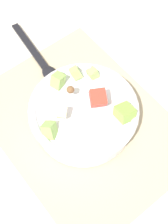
% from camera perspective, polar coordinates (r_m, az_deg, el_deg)
% --- Properties ---
extents(ground_plane, '(2.40, 2.40, 0.00)m').
position_cam_1_polar(ground_plane, '(0.80, -0.36, -2.09)').
color(ground_plane, silver).
extents(placemat, '(0.48, 0.37, 0.01)m').
position_cam_1_polar(placemat, '(0.80, -0.36, -1.99)').
color(placemat, tan).
rests_on(placemat, ground_plane).
extents(salad_bowl, '(0.25, 0.25, 0.11)m').
position_cam_1_polar(salad_bowl, '(0.76, 0.01, -0.32)').
color(salad_bowl, white).
rests_on(salad_bowl, placemat).
extents(serving_spoon, '(0.23, 0.05, 0.01)m').
position_cam_1_polar(serving_spoon, '(0.90, -7.31, 8.52)').
color(serving_spoon, black).
rests_on(serving_spoon, placemat).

